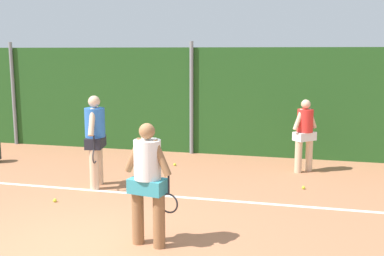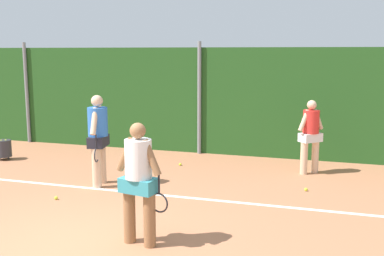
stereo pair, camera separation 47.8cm
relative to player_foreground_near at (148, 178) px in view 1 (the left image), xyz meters
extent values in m
plane|color=#B2704C|center=(-0.84, 1.47, -0.97)|extent=(28.35, 28.35, 0.00)
cube|color=#23511E|center=(-0.84, 6.05, 0.42)|extent=(18.43, 0.25, 2.79)
cylinder|color=gray|center=(-6.15, 5.87, 0.50)|extent=(0.10, 0.10, 2.95)
cylinder|color=gray|center=(-0.84, 5.87, 0.50)|extent=(0.10, 0.10, 2.95)
cube|color=white|center=(-0.84, 2.18, -0.97)|extent=(13.47, 0.10, 0.01)
cylinder|color=#8C603D|center=(-0.17, 0.03, -0.59)|extent=(0.17, 0.17, 0.76)
cylinder|color=#8C603D|center=(0.16, -0.03, -0.59)|extent=(0.17, 0.17, 0.76)
cube|color=teal|center=(0.00, 0.00, -0.11)|extent=(0.56, 0.39, 0.20)
cylinder|color=white|center=(0.00, 0.00, 0.26)|extent=(0.37, 0.37, 0.54)
sphere|color=#8C603D|center=(0.00, 0.00, 0.66)|extent=(0.22, 0.22, 0.22)
cylinder|color=#8C603D|center=(-0.21, 0.04, 0.30)|extent=(0.31, 0.14, 0.51)
cylinder|color=#8C603D|center=(0.20, -0.04, 0.30)|extent=(0.31, 0.14, 0.51)
cylinder|color=black|center=(0.30, -0.01, -0.06)|extent=(0.03, 0.03, 0.28)
torus|color=#26262B|center=(0.30, -0.01, -0.33)|extent=(0.28, 0.08, 0.28)
cylinder|color=beige|center=(-1.99, 2.61, -0.57)|extent=(0.18, 0.18, 0.81)
cylinder|color=beige|center=(-1.91, 2.26, -0.57)|extent=(0.18, 0.18, 0.81)
cube|color=#23232D|center=(-1.95, 2.44, -0.06)|extent=(0.42, 0.59, 0.22)
cylinder|color=blue|center=(-1.95, 2.44, 0.34)|extent=(0.39, 0.39, 0.57)
sphere|color=beige|center=(-1.95, 2.44, 0.75)|extent=(0.23, 0.23, 0.23)
cylinder|color=beige|center=(-2.00, 2.66, 0.38)|extent=(0.15, 0.32, 0.54)
cylinder|color=beige|center=(-1.90, 2.22, 0.38)|extent=(0.15, 0.32, 0.54)
cylinder|color=black|center=(-1.84, 2.14, -0.01)|extent=(0.03, 0.03, 0.28)
torus|color=#26262B|center=(-1.84, 2.14, -0.28)|extent=(0.08, 0.28, 0.28)
cylinder|color=beige|center=(2.20, 4.76, -0.61)|extent=(0.16, 0.16, 0.72)
cylinder|color=beige|center=(1.96, 4.54, -0.61)|extent=(0.16, 0.16, 0.72)
cube|color=white|center=(2.08, 4.65, -0.16)|extent=(0.54, 0.53, 0.19)
cylinder|color=red|center=(2.08, 4.65, 0.19)|extent=(0.35, 0.35, 0.51)
sphere|color=beige|center=(2.08, 4.65, 0.56)|extent=(0.21, 0.21, 0.21)
cylinder|color=beige|center=(2.22, 4.79, 0.23)|extent=(0.24, 0.23, 0.49)
cylinder|color=beige|center=(1.94, 4.51, 0.23)|extent=(0.24, 0.23, 0.49)
sphere|color=#CCDB33|center=(-2.27, 1.37, -0.94)|extent=(0.07, 0.07, 0.07)
sphere|color=#CCDB33|center=(2.10, 3.26, -0.94)|extent=(0.07, 0.07, 0.07)
sphere|color=#CCDB33|center=(-0.90, 4.45, -0.94)|extent=(0.07, 0.07, 0.07)
camera|label=1|loc=(2.05, -5.79, 1.72)|focal=43.04mm
camera|label=2|loc=(2.51, -5.66, 1.72)|focal=43.04mm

